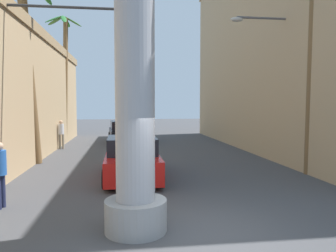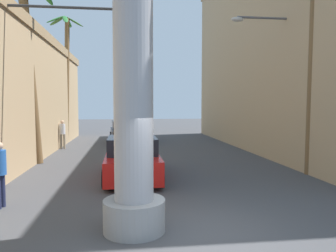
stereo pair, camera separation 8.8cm
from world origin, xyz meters
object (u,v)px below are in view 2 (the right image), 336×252
(car_lead, at_px, (132,159))
(palm_tree_mid_left, at_px, (30,56))
(palm_tree_near_right, at_px, (315,39))
(pedestrian_far_left, at_px, (63,132))
(palm_tree_far_left, at_px, (66,67))
(car_far, at_px, (124,132))
(street_lamp, at_px, (281,74))
(traffic_light_mast, at_px, (40,58))
(pedestrian_curb_left, at_px, (0,169))

(car_lead, bearing_deg, palm_tree_mid_left, 144.47)
(palm_tree_near_right, relative_size, pedestrian_far_left, 4.90)
(car_lead, height_order, palm_tree_far_left, palm_tree_far_left)
(car_far, bearing_deg, palm_tree_far_left, 173.09)
(street_lamp, distance_m, car_lead, 7.68)
(traffic_light_mast, distance_m, pedestrian_far_left, 9.33)
(palm_tree_far_left, bearing_deg, pedestrian_curb_left, -86.75)
(traffic_light_mast, distance_m, pedestrian_curb_left, 4.58)
(street_lamp, relative_size, pedestrian_far_left, 3.78)
(car_lead, distance_m, palm_tree_near_right, 8.41)
(palm_tree_near_right, distance_m, palm_tree_far_left, 16.95)
(car_lead, height_order, palm_tree_near_right, palm_tree_near_right)
(palm_tree_near_right, bearing_deg, palm_tree_far_left, 132.59)
(street_lamp, bearing_deg, pedestrian_far_left, 147.56)
(street_lamp, bearing_deg, palm_tree_mid_left, 171.46)
(street_lamp, bearing_deg, car_lead, -167.12)
(palm_tree_mid_left, relative_size, pedestrian_curb_left, 4.75)
(car_lead, distance_m, pedestrian_curb_left, 4.90)
(car_lead, distance_m, car_far, 11.51)
(palm_tree_near_right, relative_size, pedestrian_curb_left, 4.88)
(traffic_light_mast, relative_size, pedestrian_curb_left, 3.54)
(traffic_light_mast, height_order, palm_tree_far_left, palm_tree_far_left)
(palm_tree_far_left, distance_m, palm_tree_mid_left, 8.81)
(car_lead, bearing_deg, palm_tree_far_left, 110.33)
(palm_tree_far_left, bearing_deg, palm_tree_near_right, -47.41)
(palm_tree_near_right, xyz_separation_m, palm_tree_far_left, (-11.47, 12.48, 0.15))
(palm_tree_far_left, xyz_separation_m, pedestrian_curb_left, (0.87, -15.33, -4.40))
(car_lead, xyz_separation_m, palm_tree_near_right, (7.03, -0.48, 4.59))
(traffic_light_mast, height_order, palm_tree_near_right, palm_tree_near_right)
(traffic_light_mast, relative_size, car_lead, 1.27)
(car_far, xyz_separation_m, palm_tree_near_right, (7.36, -11.98, 4.56))
(car_lead, height_order, pedestrian_curb_left, pedestrian_curb_left)
(car_lead, distance_m, palm_tree_mid_left, 6.96)
(palm_tree_near_right, bearing_deg, car_lead, 176.09)
(traffic_light_mast, bearing_deg, palm_tree_mid_left, 110.22)
(traffic_light_mast, height_order, palm_tree_mid_left, palm_tree_mid_left)
(car_far, bearing_deg, palm_tree_mid_left, -116.67)
(palm_tree_mid_left, bearing_deg, car_far, 63.33)
(traffic_light_mast, xyz_separation_m, palm_tree_near_right, (10.25, -0.23, 0.89))
(palm_tree_near_right, relative_size, palm_tree_far_left, 0.96)
(street_lamp, distance_m, palm_tree_mid_left, 11.34)
(traffic_light_mast, bearing_deg, pedestrian_curb_left, -96.57)
(traffic_light_mast, bearing_deg, palm_tree_near_right, -1.31)
(street_lamp, relative_size, car_far, 1.40)
(palm_tree_near_right, relative_size, palm_tree_mid_left, 1.03)
(pedestrian_curb_left, bearing_deg, street_lamp, 25.34)
(street_lamp, height_order, pedestrian_far_left, street_lamp)
(palm_tree_far_left, bearing_deg, traffic_light_mast, -84.28)
(pedestrian_far_left, bearing_deg, street_lamp, -32.44)
(palm_tree_mid_left, bearing_deg, car_lead, -35.53)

